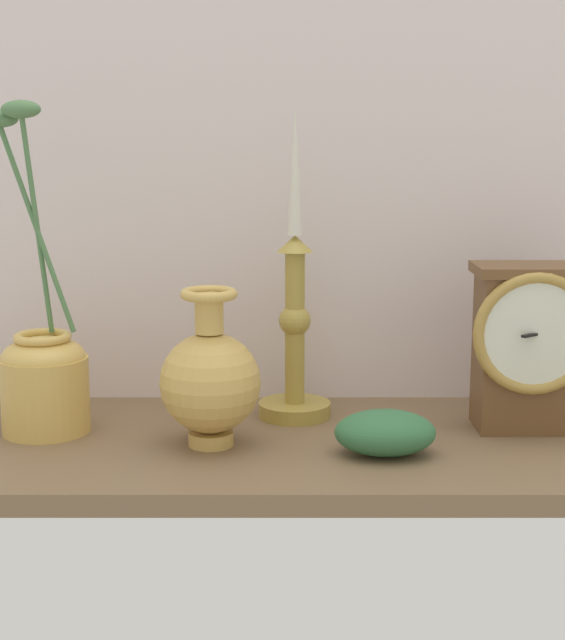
{
  "coord_description": "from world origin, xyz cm",
  "views": [
    {
      "loc": [
        -6.5,
        -107.9,
        34.98
      ],
      "look_at": [
        -6.08,
        0.0,
        14.0
      ],
      "focal_mm": 54.36,
      "sensor_mm": 36.0,
      "label": 1
    }
  ],
  "objects_px": {
    "candlestick_tall_left": "(291,328)",
    "brass_vase_bulbous": "(206,380)",
    "brass_vase_jar": "(40,372)",
    "mantel_clock": "(523,344)"
  },
  "relations": [
    {
      "from": "candlestick_tall_left",
      "to": "brass_vase_jar",
      "type": "distance_m",
      "value": 0.31
    },
    {
      "from": "candlestick_tall_left",
      "to": "mantel_clock",
      "type": "bearing_deg",
      "value": -11.24
    },
    {
      "from": "candlestick_tall_left",
      "to": "brass_vase_bulbous",
      "type": "bearing_deg",
      "value": -130.33
    },
    {
      "from": "brass_vase_jar",
      "to": "candlestick_tall_left",
      "type": "bearing_deg",
      "value": 12.09
    },
    {
      "from": "candlestick_tall_left",
      "to": "brass_vase_bulbous",
      "type": "relative_size",
      "value": 2.13
    },
    {
      "from": "mantel_clock",
      "to": "brass_vase_bulbous",
      "type": "distance_m",
      "value": 0.38
    },
    {
      "from": "mantel_clock",
      "to": "candlestick_tall_left",
      "type": "bearing_deg",
      "value": 168.76
    },
    {
      "from": "mantel_clock",
      "to": "candlestick_tall_left",
      "type": "relative_size",
      "value": 0.52
    },
    {
      "from": "mantel_clock",
      "to": "candlestick_tall_left",
      "type": "distance_m",
      "value": 0.28
    },
    {
      "from": "candlestick_tall_left",
      "to": "brass_vase_jar",
      "type": "xyz_separation_m",
      "value": [
        -0.3,
        -0.06,
        -0.04
      ]
    }
  ]
}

